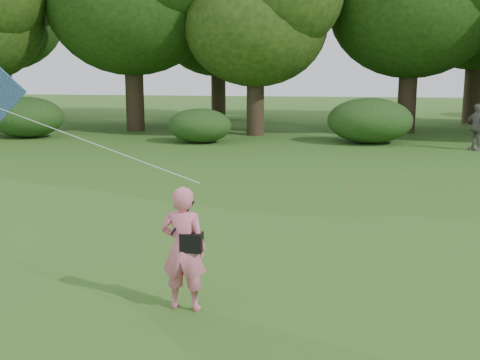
# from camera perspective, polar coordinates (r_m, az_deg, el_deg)

# --- Properties ---
(ground) EXTENTS (100.00, 100.00, 0.00)m
(ground) POSITION_cam_1_polar(r_m,az_deg,el_deg) (8.22, -0.11, -13.13)
(ground) COLOR #265114
(ground) RESTS_ON ground
(man_kite_flyer) EXTENTS (0.67, 0.48, 1.74)m
(man_kite_flyer) POSITION_cam_1_polar(r_m,az_deg,el_deg) (8.29, -5.36, -6.49)
(man_kite_flyer) COLOR pink
(man_kite_flyer) RESTS_ON ground
(bystander_right) EXTENTS (0.99, 1.08, 1.78)m
(bystander_right) POSITION_cam_1_polar(r_m,az_deg,el_deg) (24.68, 21.49, 4.70)
(bystander_right) COLOR #6B615F
(bystander_right) RESTS_ON ground
(crossbody_bag) EXTENTS (0.43, 0.20, 0.70)m
(crossbody_bag) POSITION_cam_1_polar(r_m,az_deg,el_deg) (8.21, -4.63, -5.84)
(crossbody_bag) COLOR black
(crossbody_bag) RESTS_ON ground
(tree_line) EXTENTS (54.70, 15.30, 9.48)m
(tree_line) POSITION_cam_1_polar(r_m,az_deg,el_deg) (30.38, 9.28, 15.34)
(tree_line) COLOR #3A2D1E
(tree_line) RESTS_ON ground
(shrub_band) EXTENTS (39.15, 3.22, 1.88)m
(shrub_band) POSITION_cam_1_polar(r_m,az_deg,el_deg) (25.20, 3.76, 5.51)
(shrub_band) COLOR #264919
(shrub_band) RESTS_ON ground
(fallen_leaves) EXTENTS (9.28, 14.26, 0.01)m
(fallen_leaves) POSITION_cam_1_polar(r_m,az_deg,el_deg) (12.38, 1.87, -4.61)
(fallen_leaves) COLOR olive
(fallen_leaves) RESTS_ON ground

